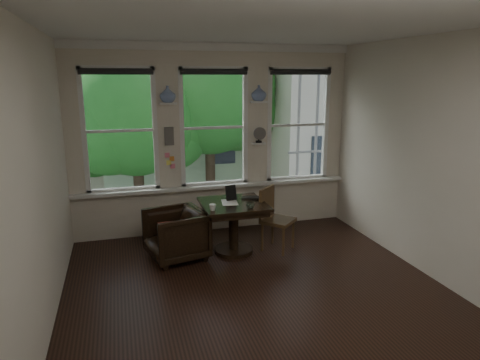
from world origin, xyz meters
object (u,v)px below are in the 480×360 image
object	(u,v)px
table	(234,228)
side_chair_right	(278,220)
mug	(213,207)
armchair_left	(176,235)
laptop	(253,199)

from	to	relation	value
table	side_chair_right	world-z (taller)	side_chair_right
side_chair_right	mug	distance (m)	1.08
mug	armchair_left	bearing A→B (deg)	149.44
armchair_left	laptop	world-z (taller)	laptop
table	side_chair_right	bearing A→B (deg)	-7.61
table	side_chair_right	size ratio (longest dim) A/B	0.98
mug	side_chair_right	bearing A→B (deg)	10.18
side_chair_right	laptop	world-z (taller)	side_chair_right
armchair_left	mug	world-z (taller)	mug
mug	table	bearing A→B (deg)	36.48
armchair_left	side_chair_right	bearing A→B (deg)	73.16
table	side_chair_right	xyz separation A→B (m)	(0.65, -0.09, 0.09)
side_chair_right	laptop	bearing A→B (deg)	109.53
table	mug	bearing A→B (deg)	-143.52
armchair_left	mug	size ratio (longest dim) A/B	8.21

